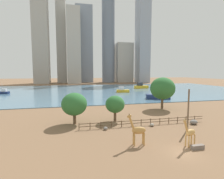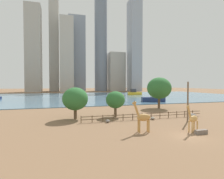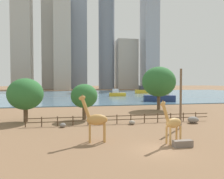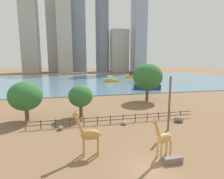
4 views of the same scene
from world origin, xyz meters
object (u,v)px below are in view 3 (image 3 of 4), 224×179
utility_pole (181,99)px  tree_left_large (159,82)px  boat_tug (160,97)px  boulder_by_pole (193,120)px  boulder_small (132,122)px  tree_center_broad (84,96)px  boat_sailboat (117,94)px  giraffe_companion (172,123)px  boulder_near_fence (63,125)px  giraffe_tall (95,120)px  feeding_trough (183,144)px  boat_ferry (144,91)px  tree_right_tall (25,94)px

utility_pole → tree_left_large: size_ratio=0.83×
utility_pole → boat_tug: bearing=70.6°
boulder_by_pole → boulder_small: size_ratio=1.92×
tree_center_broad → boat_sailboat: (15.96, 49.13, -2.48)m
giraffe_companion → boulder_near_fence: (-10.46, 9.45, -1.68)m
tree_center_broad → boat_sailboat: size_ratio=0.82×
tree_left_large → boat_sailboat: size_ratio=1.34×
giraffe_tall → boat_sailboat: 63.92m
giraffe_tall → tree_left_large: tree_left_large is taller
boat_sailboat → tree_center_broad: bearing=-98.9°
tree_center_broad → giraffe_companion: bearing=-63.5°
boat_sailboat → boulder_by_pole: bearing=-81.9°
feeding_trough → tree_left_large: 27.25m
giraffe_companion → tree_left_large: bearing=-127.5°
boulder_by_pole → boulder_small: bearing=175.7°
boat_tug → giraffe_companion: bearing=82.5°
feeding_trough → tree_left_large: bearing=71.5°
giraffe_companion → boulder_near_fence: size_ratio=5.41×
tree_center_broad → boulder_by_pole: bearing=-21.4°
feeding_trough → boulder_near_fence: bearing=135.6°
boulder_by_pole → tree_center_broad: size_ratio=0.29×
utility_pole → tree_center_broad: utility_pole is taller
boulder_small → boulder_near_fence: bearing=-179.4°
boulder_by_pole → boulder_small: 8.85m
boulder_by_pole → giraffe_companion: bearing=-130.6°
giraffe_tall → utility_pole: 12.15m
boulder_small → feeding_trough: feeding_trough is taller
giraffe_tall → boat_ferry: 86.31m
boulder_by_pole → tree_right_tall: bearing=166.5°
boulder_near_fence → tree_center_broad: size_ratio=0.14×
tree_left_large → boat_ferry: size_ratio=1.02×
tree_left_large → boat_tug: bearing=65.6°
giraffe_tall → tree_center_broad: (-0.25, 12.82, 1.45)m
utility_pole → tree_right_tall: utility_pole is taller
tree_left_large → boat_sailboat: (-0.29, 39.80, -4.70)m
boat_tug → boat_sailboat: bearing=-58.5°
boat_sailboat → utility_pole: bearing=-85.3°
feeding_trough → tree_right_tall: (-16.33, 15.75, 3.76)m
giraffe_tall → boulder_small: size_ratio=5.71×
boat_tug → tree_left_large: bearing=80.0°
giraffe_tall → boulder_near_fence: 8.44m
feeding_trough → tree_center_broad: size_ratio=0.33×
tree_right_tall → boat_tug: (31.93, 25.27, -2.55)m
boulder_near_fence → feeding_trough: bearing=-44.4°
tree_center_broad → boat_tug: (23.38, 25.06, -2.13)m
tree_center_broad → boat_sailboat: bearing=72.0°
boulder_by_pole → boat_ferry: boat_ferry is taller
boulder_small → tree_left_large: size_ratio=0.09×
feeding_trough → boat_sailboat: boat_sailboat is taller
giraffe_tall → boulder_small: (5.90, 7.60, -1.90)m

